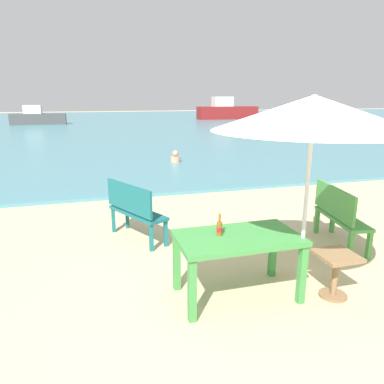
# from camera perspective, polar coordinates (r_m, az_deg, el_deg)

# --- Properties ---
(ground_plane) EXTENTS (120.00, 120.00, 0.00)m
(ground_plane) POSITION_cam_1_polar(r_m,az_deg,el_deg) (4.31, 14.09, -17.61)
(ground_plane) COLOR beige
(sea_water) EXTENTS (120.00, 50.00, 0.08)m
(sea_water) POSITION_cam_1_polar(r_m,az_deg,el_deg) (33.24, -12.72, 10.57)
(sea_water) COLOR teal
(sea_water) RESTS_ON ground_plane
(picnic_table_green) EXTENTS (1.40, 0.80, 0.76)m
(picnic_table_green) POSITION_cam_1_polar(r_m,az_deg,el_deg) (4.18, 7.28, -8.22)
(picnic_table_green) COLOR #3D8C42
(picnic_table_green) RESTS_ON ground_plane
(beer_bottle_amber) EXTENTS (0.07, 0.07, 0.26)m
(beer_bottle_amber) POSITION_cam_1_polar(r_m,az_deg,el_deg) (4.09, 4.36, -5.60)
(beer_bottle_amber) COLOR brown
(beer_bottle_amber) RESTS_ON picnic_table_green
(patio_umbrella) EXTENTS (2.10, 2.10, 2.30)m
(patio_umbrella) POSITION_cam_1_polar(r_m,az_deg,el_deg) (3.95, 18.65, 11.71)
(patio_umbrella) COLOR silver
(patio_umbrella) RESTS_ON ground_plane
(side_table_wood) EXTENTS (0.44, 0.44, 0.54)m
(side_table_wood) POSITION_cam_1_polar(r_m,az_deg,el_deg) (4.57, 21.78, -11.24)
(side_table_wood) COLOR olive
(side_table_wood) RESTS_ON ground_plane
(bench_teal_center) EXTENTS (0.86, 1.23, 0.95)m
(bench_teal_center) POSITION_cam_1_polar(r_m,az_deg,el_deg) (5.89, -9.17, -2.55)
(bench_teal_center) COLOR #196066
(bench_teal_center) RESTS_ON ground_plane
(bench_green_left) EXTENTS (0.57, 1.24, 0.95)m
(bench_green_left) POSITION_cam_1_polar(r_m,az_deg,el_deg) (6.04, 22.16, -3.05)
(bench_green_left) COLOR #4C9E47
(bench_green_left) RESTS_ON ground_plane
(swimmer_person) EXTENTS (0.34, 0.34, 0.41)m
(swimmer_person) POSITION_cam_1_polar(r_m,az_deg,el_deg) (12.62, -2.63, 5.47)
(swimmer_person) COLOR tan
(swimmer_person) RESTS_ON sea_water
(boat_barge) EXTENTS (6.18, 1.68, 2.25)m
(boat_barge) POSITION_cam_1_polar(r_m,az_deg,el_deg) (38.11, 5.50, 12.63)
(boat_barge) COLOR maroon
(boat_barge) RESTS_ON sea_water
(boat_fishing_trawler) EXTENTS (4.30, 1.17, 1.56)m
(boat_fishing_trawler) POSITION_cam_1_polar(r_m,az_deg,el_deg) (32.86, -23.23, 10.77)
(boat_fishing_trawler) COLOR #4C4C4C
(boat_fishing_trawler) RESTS_ON sea_water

